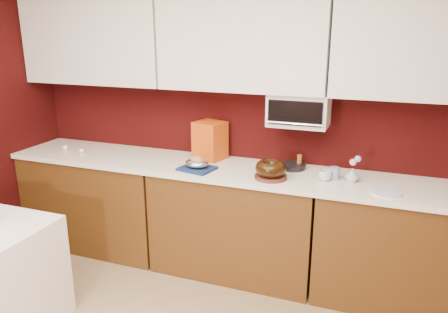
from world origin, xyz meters
name	(u,v)px	position (x,y,z in m)	size (l,w,h in m)	color
wall_back	(248,118)	(0.00, 2.25, 1.25)	(4.00, 0.02, 2.50)	#310706
base_cabinet_left	(100,201)	(-1.33, 1.94, 0.43)	(1.31, 0.58, 0.86)	#533110
base_cabinet_center	(235,223)	(0.00, 1.94, 0.43)	(1.31, 0.58, 0.86)	#533110
base_cabinet_right	(410,250)	(1.33, 1.94, 0.43)	(1.31, 0.58, 0.86)	#533110
countertop	(236,171)	(0.00, 1.94, 0.88)	(4.00, 0.62, 0.04)	white
upper_cabinet_left	(96,42)	(-1.33, 2.08, 1.85)	(1.31, 0.33, 0.70)	white
upper_cabinet_center	(243,44)	(0.00, 2.08, 1.85)	(1.31, 0.33, 0.70)	white
upper_cabinet_right	(435,47)	(1.33, 2.08, 1.85)	(1.31, 0.33, 0.70)	white
toaster_oven	(299,109)	(0.45, 2.10, 1.38)	(0.45, 0.30, 0.25)	white
toaster_oven_door	(295,113)	(0.45, 1.94, 1.38)	(0.40, 0.02, 0.18)	black
toaster_oven_handle	(294,124)	(0.45, 1.93, 1.30)	(0.02, 0.02, 0.42)	silver
cake_base	(271,177)	(0.32, 1.80, 0.91)	(0.24, 0.24, 0.02)	#5A271B
bundt_cake	(271,168)	(0.32, 1.80, 0.98)	(0.23, 0.23, 0.09)	black
navy_towel	(197,169)	(-0.28, 1.80, 0.91)	(0.26, 0.22, 0.02)	navy
foil_ham_nest	(197,163)	(-0.28, 1.80, 0.96)	(0.19, 0.16, 0.07)	white
roasted_ham	(197,160)	(-0.28, 1.80, 0.98)	(0.11, 0.09, 0.07)	tan
pandoro_box	(210,140)	(-0.30, 2.12, 1.06)	(0.23, 0.21, 0.32)	#B2290B
dark_pan	(292,166)	(0.42, 2.10, 0.92)	(0.21, 0.21, 0.04)	black
coffee_mug	(325,175)	(0.70, 1.90, 0.95)	(0.08, 0.08, 0.09)	silver
blue_jar	(334,173)	(0.76, 1.96, 0.94)	(0.08, 0.08, 0.09)	navy
flower_vase	(352,174)	(0.89, 1.94, 0.96)	(0.07, 0.07, 0.11)	silver
flower_pink	(353,162)	(0.89, 1.94, 1.05)	(0.05, 0.05, 0.05)	pink
flower_blue	(358,159)	(0.92, 1.96, 1.07)	(0.05, 0.05, 0.05)	#8EB7E3
china_plate	(386,193)	(1.12, 1.78, 0.91)	(0.21, 0.21, 0.01)	white
amber_bottle	(299,161)	(0.47, 2.13, 0.95)	(0.04, 0.04, 0.11)	#905F1A
egg_left	(65,148)	(-1.64, 1.91, 0.92)	(0.06, 0.04, 0.04)	white
egg_right	(81,151)	(-1.44, 1.89, 0.92)	(0.05, 0.04, 0.04)	white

